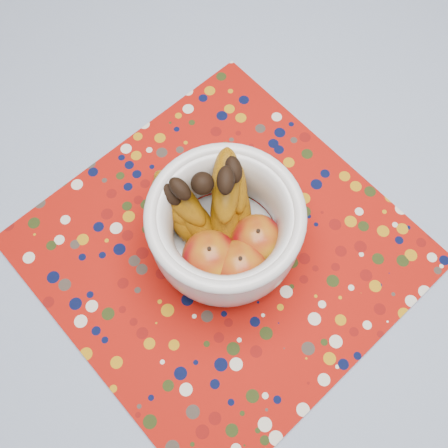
% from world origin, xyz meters
% --- Properties ---
extents(table, '(1.20, 1.20, 0.75)m').
position_xyz_m(table, '(0.00, 0.00, 0.67)').
color(table, olive).
rests_on(table, ground).
extents(tablecloth, '(1.32, 1.32, 0.01)m').
position_xyz_m(tablecloth, '(0.00, 0.00, 0.76)').
color(tablecloth, '#637EA5').
rests_on(tablecloth, table).
extents(placemat, '(0.61, 0.61, 0.00)m').
position_xyz_m(placemat, '(-0.09, -0.12, 0.76)').
color(placemat, '#9A1008').
rests_on(placemat, tablecloth).
extents(fruit_bowl, '(0.21, 0.20, 0.16)m').
position_xyz_m(fruit_bowl, '(-0.09, -0.10, 0.83)').
color(fruit_bowl, silver).
rests_on(fruit_bowl, placemat).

